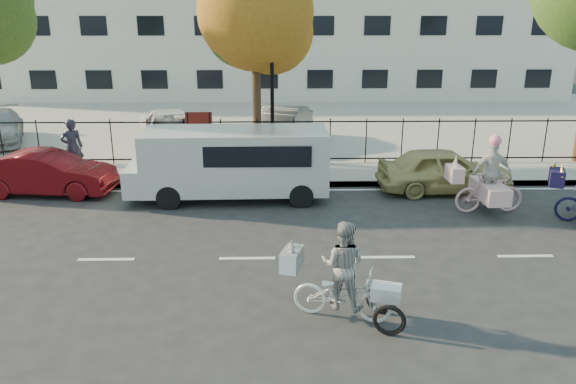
{
  "coord_description": "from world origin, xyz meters",
  "views": [
    {
      "loc": [
        0.66,
        -10.95,
        5.1
      ],
      "look_at": [
        0.89,
        1.2,
        1.1
      ],
      "focal_mm": 35.0,
      "sensor_mm": 36.0,
      "label": 1
    }
  ],
  "objects_px": {
    "zebra_trike": "(343,282)",
    "lot_car_b": "(171,129)",
    "pedestrian": "(72,147)",
    "lot_car_c": "(281,126)",
    "unicorn_bike": "(489,185)",
    "red_sedan": "(48,173)",
    "white_van": "(232,161)",
    "lamppost": "(272,75)",
    "gold_sedan": "(444,170)"
  },
  "relations": [
    {
      "from": "zebra_trike",
      "to": "lot_car_b",
      "type": "xyz_separation_m",
      "value": [
        -5.1,
        12.21,
        0.11
      ]
    },
    {
      "from": "pedestrian",
      "to": "lot_car_c",
      "type": "relative_size",
      "value": 0.42
    },
    {
      "from": "unicorn_bike",
      "to": "red_sedan",
      "type": "relative_size",
      "value": 0.55
    },
    {
      "from": "pedestrian",
      "to": "lot_car_c",
      "type": "xyz_separation_m",
      "value": [
        6.42,
        4.1,
        -0.19
      ]
    },
    {
      "from": "white_van",
      "to": "zebra_trike",
      "type": "bearing_deg",
      "value": -71.4
    },
    {
      "from": "white_van",
      "to": "lamppost",
      "type": "bearing_deg",
      "value": 67.07
    },
    {
      "from": "gold_sedan",
      "to": "pedestrian",
      "type": "height_order",
      "value": "pedestrian"
    },
    {
      "from": "white_van",
      "to": "pedestrian",
      "type": "bearing_deg",
      "value": 158.09
    },
    {
      "from": "white_van",
      "to": "lot_car_c",
      "type": "xyz_separation_m",
      "value": [
        1.38,
        5.98,
        -0.23
      ]
    },
    {
      "from": "gold_sedan",
      "to": "red_sedan",
      "type": "bearing_deg",
      "value": 87.24
    },
    {
      "from": "red_sedan",
      "to": "pedestrian",
      "type": "height_order",
      "value": "pedestrian"
    },
    {
      "from": "lamppost",
      "to": "unicorn_bike",
      "type": "bearing_deg",
      "value": -35.94
    },
    {
      "from": "lot_car_c",
      "to": "red_sedan",
      "type": "bearing_deg",
      "value": -122.43
    },
    {
      "from": "unicorn_bike",
      "to": "lot_car_b",
      "type": "xyz_separation_m",
      "value": [
        -9.45,
        7.05,
        0.02
      ]
    },
    {
      "from": "white_van",
      "to": "gold_sedan",
      "type": "height_order",
      "value": "white_van"
    },
    {
      "from": "lot_car_b",
      "to": "pedestrian",
      "type": "bearing_deg",
      "value": -136.3
    },
    {
      "from": "pedestrian",
      "to": "gold_sedan",
      "type": "bearing_deg",
      "value": 143.59
    },
    {
      "from": "red_sedan",
      "to": "gold_sedan",
      "type": "xyz_separation_m",
      "value": [
        11.36,
        0.0,
        0.03
      ]
    },
    {
      "from": "gold_sedan",
      "to": "lamppost",
      "type": "bearing_deg",
      "value": 62.39
    },
    {
      "from": "zebra_trike",
      "to": "lot_car_b",
      "type": "height_order",
      "value": "zebra_trike"
    },
    {
      "from": "unicorn_bike",
      "to": "lot_car_c",
      "type": "xyz_separation_m",
      "value": [
        -5.32,
        7.27,
        0.07
      ]
    },
    {
      "from": "unicorn_bike",
      "to": "lot_car_b",
      "type": "relative_size",
      "value": 0.45
    },
    {
      "from": "lamppost",
      "to": "red_sedan",
      "type": "distance_m",
      "value": 7.24
    },
    {
      "from": "lot_car_b",
      "to": "red_sedan",
      "type": "bearing_deg",
      "value": -131.48
    },
    {
      "from": "lamppost",
      "to": "lot_car_b",
      "type": "height_order",
      "value": "lamppost"
    },
    {
      "from": "white_van",
      "to": "red_sedan",
      "type": "height_order",
      "value": "white_van"
    },
    {
      "from": "zebra_trike",
      "to": "lot_car_c",
      "type": "height_order",
      "value": "zebra_trike"
    },
    {
      "from": "gold_sedan",
      "to": "lot_car_b",
      "type": "bearing_deg",
      "value": 56.3
    },
    {
      "from": "gold_sedan",
      "to": "lot_car_c",
      "type": "xyz_separation_m",
      "value": [
        -4.68,
        5.51,
        0.19
      ]
    },
    {
      "from": "lot_car_b",
      "to": "zebra_trike",
      "type": "bearing_deg",
      "value": -83.06
    },
    {
      "from": "zebra_trike",
      "to": "lamppost",
      "type": "bearing_deg",
      "value": 24.93
    },
    {
      "from": "red_sedan",
      "to": "pedestrian",
      "type": "xyz_separation_m",
      "value": [
        0.26,
        1.41,
        0.41
      ]
    },
    {
      "from": "unicorn_bike",
      "to": "lot_car_b",
      "type": "height_order",
      "value": "unicorn_bike"
    },
    {
      "from": "zebra_trike",
      "to": "gold_sedan",
      "type": "height_order",
      "value": "zebra_trike"
    },
    {
      "from": "zebra_trike",
      "to": "unicorn_bike",
      "type": "xyz_separation_m",
      "value": [
        4.36,
        5.16,
        0.08
      ]
    },
    {
      "from": "gold_sedan",
      "to": "white_van",
      "type": "bearing_deg",
      "value": 91.73
    },
    {
      "from": "zebra_trike",
      "to": "lot_car_c",
      "type": "xyz_separation_m",
      "value": [
        -0.97,
        12.44,
        0.15
      ]
    },
    {
      "from": "zebra_trike",
      "to": "red_sedan",
      "type": "distance_m",
      "value": 10.32
    },
    {
      "from": "red_sedan",
      "to": "gold_sedan",
      "type": "distance_m",
      "value": 11.36
    },
    {
      "from": "zebra_trike",
      "to": "gold_sedan",
      "type": "relative_size",
      "value": 0.54
    },
    {
      "from": "gold_sedan",
      "to": "pedestrian",
      "type": "bearing_deg",
      "value": 80.01
    },
    {
      "from": "lamppost",
      "to": "pedestrian",
      "type": "height_order",
      "value": "lamppost"
    },
    {
      "from": "white_van",
      "to": "gold_sedan",
      "type": "relative_size",
      "value": 1.44
    },
    {
      "from": "gold_sedan",
      "to": "lot_car_b",
      "type": "relative_size",
      "value": 0.83
    },
    {
      "from": "unicorn_bike",
      "to": "gold_sedan",
      "type": "xyz_separation_m",
      "value": [
        -0.64,
        1.77,
        -0.12
      ]
    },
    {
      "from": "pedestrian",
      "to": "lot_car_c",
      "type": "distance_m",
      "value": 7.62
    },
    {
      "from": "unicorn_bike",
      "to": "red_sedan",
      "type": "distance_m",
      "value": 12.13
    },
    {
      "from": "lot_car_b",
      "to": "lot_car_c",
      "type": "bearing_deg",
      "value": -12.58
    },
    {
      "from": "lamppost",
      "to": "unicorn_bike",
      "type": "distance_m",
      "value": 7.31
    },
    {
      "from": "lamppost",
      "to": "lot_car_b",
      "type": "xyz_separation_m",
      "value": [
        -3.84,
        2.98,
        -2.32
      ]
    }
  ]
}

